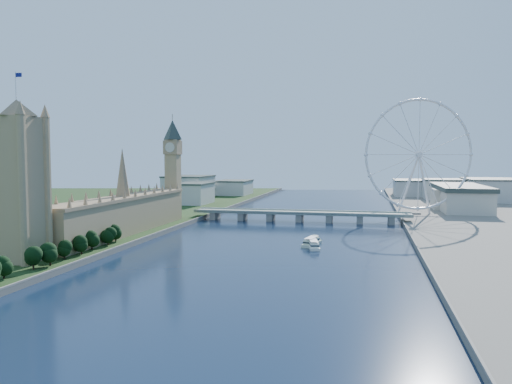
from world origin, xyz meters
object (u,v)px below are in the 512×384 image
(tour_boat_near, at_px, (311,245))
(tour_boat_far, at_px, (313,248))
(victoria_tower, at_px, (19,175))
(london_eye, at_px, (419,155))

(tour_boat_near, relative_size, tour_boat_far, 1.05)
(victoria_tower, distance_m, london_eye, 393.99)
(london_eye, relative_size, tour_boat_far, 4.40)
(tour_boat_near, bearing_deg, london_eye, 75.75)
(london_eye, bearing_deg, tour_boat_near, -116.02)
(victoria_tower, xyz_separation_m, tour_boat_near, (161.68, 108.96, -54.49))
(london_eye, relative_size, tour_boat_near, 4.19)
(victoria_tower, bearing_deg, tour_boat_far, 30.77)
(tour_boat_far, bearing_deg, london_eye, 53.40)
(victoria_tower, height_order, london_eye, london_eye)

